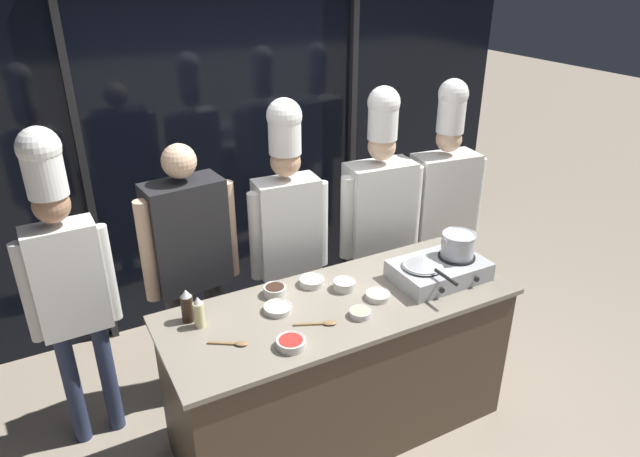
# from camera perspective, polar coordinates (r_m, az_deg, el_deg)

# --- Properties ---
(ground_plane) EXTENTS (24.00, 24.00, 0.00)m
(ground_plane) POSITION_cam_1_polar(r_m,az_deg,el_deg) (3.80, 1.89, -19.20)
(ground_plane) COLOR gray
(window_wall_back) EXTENTS (4.98, 0.09, 2.70)m
(window_wall_back) POSITION_cam_1_polar(r_m,az_deg,el_deg) (4.44, -8.95, 7.99)
(window_wall_back) COLOR black
(window_wall_back) RESTS_ON ground_plane
(demo_counter) EXTENTS (2.01, 0.77, 0.93)m
(demo_counter) POSITION_cam_1_polar(r_m,az_deg,el_deg) (3.48, 2.00, -13.76)
(demo_counter) COLOR #4C3D2D
(demo_counter) RESTS_ON ground_plane
(portable_stove) EXTENTS (0.55, 0.37, 0.12)m
(portable_stove) POSITION_cam_1_polar(r_m,az_deg,el_deg) (3.47, 11.81, -4.07)
(portable_stove) COLOR #B2B5BA
(portable_stove) RESTS_ON demo_counter
(frying_pan) EXTENTS (0.24, 0.42, 0.04)m
(frying_pan) POSITION_cam_1_polar(r_m,az_deg,el_deg) (3.35, 10.30, -3.42)
(frying_pan) COLOR #ADAFB5
(frying_pan) RESTS_ON portable_stove
(stock_pot) EXTENTS (0.23, 0.20, 0.15)m
(stock_pot) POSITION_cam_1_polar(r_m,az_deg,el_deg) (3.48, 13.63, -1.55)
(stock_pot) COLOR #B7BABF
(stock_pot) RESTS_ON portable_stove
(squeeze_bottle_soy) EXTENTS (0.07, 0.07, 0.19)m
(squeeze_bottle_soy) POSITION_cam_1_polar(r_m,az_deg,el_deg) (3.09, -13.14, -7.55)
(squeeze_bottle_soy) COLOR #332319
(squeeze_bottle_soy) RESTS_ON demo_counter
(squeeze_bottle_oil) EXTENTS (0.06, 0.06, 0.18)m
(squeeze_bottle_oil) POSITION_cam_1_polar(r_m,az_deg,el_deg) (3.03, -12.03, -8.21)
(squeeze_bottle_oil) COLOR beige
(squeeze_bottle_oil) RESTS_ON demo_counter
(prep_bowl_chicken) EXTENTS (0.14, 0.14, 0.04)m
(prep_bowl_chicken) POSITION_cam_1_polar(r_m,az_deg,el_deg) (3.24, 5.81, -6.64)
(prep_bowl_chicken) COLOR silver
(prep_bowl_chicken) RESTS_ON demo_counter
(prep_bowl_noodles) EXTENTS (0.16, 0.16, 0.04)m
(prep_bowl_noodles) POSITION_cam_1_polar(r_m,az_deg,el_deg) (3.13, -4.26, -7.94)
(prep_bowl_noodles) COLOR silver
(prep_bowl_noodles) RESTS_ON demo_counter
(prep_bowl_ginger) EXTENTS (0.12, 0.12, 0.04)m
(prep_bowl_ginger) POSITION_cam_1_polar(r_m,az_deg,el_deg) (3.09, 4.03, -8.40)
(prep_bowl_ginger) COLOR silver
(prep_bowl_ginger) RESTS_ON demo_counter
(prep_bowl_soy_glaze) EXTENTS (0.13, 0.13, 0.06)m
(prep_bowl_soy_glaze) POSITION_cam_1_polar(r_m,az_deg,el_deg) (3.26, -4.53, -6.15)
(prep_bowl_soy_glaze) COLOR silver
(prep_bowl_soy_glaze) RESTS_ON demo_counter
(prep_bowl_rice) EXTENTS (0.15, 0.15, 0.04)m
(prep_bowl_rice) POSITION_cam_1_polar(r_m,az_deg,el_deg) (3.35, -0.83, -5.27)
(prep_bowl_rice) COLOR silver
(prep_bowl_rice) RESTS_ON demo_counter
(prep_bowl_bean_sprouts) EXTENTS (0.13, 0.13, 0.06)m
(prep_bowl_bean_sprouts) POSITION_cam_1_polar(r_m,az_deg,el_deg) (3.31, 2.43, -5.59)
(prep_bowl_bean_sprouts) COLOR silver
(prep_bowl_bean_sprouts) RESTS_ON demo_counter
(prep_bowl_bell_pepper) EXTENTS (0.15, 0.15, 0.05)m
(prep_bowl_bell_pepper) POSITION_cam_1_polar(r_m,az_deg,el_deg) (2.87, -2.93, -11.32)
(prep_bowl_bell_pepper) COLOR silver
(prep_bowl_bell_pepper) RESTS_ON demo_counter
(serving_spoon_slotted) EXTENTS (0.19, 0.13, 0.02)m
(serving_spoon_slotted) POSITION_cam_1_polar(r_m,az_deg,el_deg) (2.92, -8.51, -11.32)
(serving_spoon_slotted) COLOR olive
(serving_spoon_slotted) RESTS_ON demo_counter
(serving_spoon_solid) EXTENTS (0.22, 0.12, 0.02)m
(serving_spoon_solid) POSITION_cam_1_polar(r_m,az_deg,el_deg) (3.03, 0.35, -9.46)
(serving_spoon_solid) COLOR olive
(serving_spoon_solid) RESTS_ON demo_counter
(chef_head) EXTENTS (0.48, 0.21, 1.94)m
(chef_head) POSITION_cam_1_polar(r_m,az_deg,el_deg) (3.34, -24.10, -3.69)
(chef_head) COLOR #2D3856
(chef_head) RESTS_ON ground_plane
(person_guest) EXTENTS (0.60, 0.29, 1.74)m
(person_guest) POSITION_cam_1_polar(r_m,az_deg,el_deg) (3.53, -12.91, -2.47)
(person_guest) COLOR #4C4C51
(person_guest) RESTS_ON ground_plane
(chef_sous) EXTENTS (0.53, 0.24, 1.93)m
(chef_sous) POSITION_cam_1_polar(r_m,az_deg,el_deg) (3.65, -3.27, 0.59)
(chef_sous) COLOR #232326
(chef_sous) RESTS_ON ground_plane
(chef_line) EXTENTS (0.62, 0.28, 1.94)m
(chef_line) POSITION_cam_1_polar(r_m,az_deg,el_deg) (3.97, 5.92, 2.02)
(chef_line) COLOR #2D3856
(chef_line) RESTS_ON ground_plane
(chef_pastry) EXTENTS (0.61, 0.30, 1.93)m
(chef_pastry) POSITION_cam_1_polar(r_m,az_deg,el_deg) (4.30, 12.23, 3.20)
(chef_pastry) COLOR #4C4C51
(chef_pastry) RESTS_ON ground_plane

